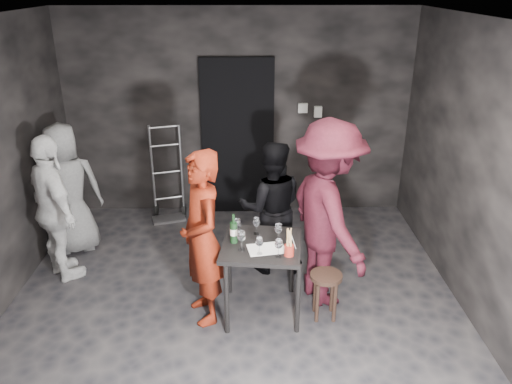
{
  "coord_description": "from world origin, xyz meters",
  "views": [
    {
      "loc": [
        0.16,
        -3.91,
        3.01
      ],
      "look_at": [
        0.21,
        0.25,
        1.22
      ],
      "focal_mm": 35.0,
      "sensor_mm": 36.0,
      "label": 1
    }
  ],
  "objects_px": {
    "hand_truck": "(169,202)",
    "bystander_cream": "(54,205)",
    "tasting_table": "(262,253)",
    "breadstick_cup": "(289,243)",
    "man_maroon": "(329,193)",
    "server_red": "(202,229)",
    "woman_black": "(271,209)",
    "bystander_grey": "(67,188)",
    "wine_bottle": "(234,232)",
    "stool": "(326,284)"
  },
  "relations": [
    {
      "from": "woman_black",
      "to": "bystander_grey",
      "type": "bearing_deg",
      "value": -11.89
    },
    {
      "from": "tasting_table",
      "to": "stool",
      "type": "distance_m",
      "value": 0.67
    },
    {
      "from": "hand_truck",
      "to": "wine_bottle",
      "type": "height_order",
      "value": "hand_truck"
    },
    {
      "from": "tasting_table",
      "to": "man_maroon",
      "type": "bearing_deg",
      "value": 19.52
    },
    {
      "from": "bystander_cream",
      "to": "man_maroon",
      "type": "bearing_deg",
      "value": -139.52
    },
    {
      "from": "woman_black",
      "to": "bystander_cream",
      "type": "height_order",
      "value": "bystander_cream"
    },
    {
      "from": "server_red",
      "to": "bystander_grey",
      "type": "xyz_separation_m",
      "value": [
        -1.65,
        1.29,
        -0.13
      ]
    },
    {
      "from": "wine_bottle",
      "to": "tasting_table",
      "type": "bearing_deg",
      "value": -5.94
    },
    {
      "from": "breadstick_cup",
      "to": "man_maroon",
      "type": "bearing_deg",
      "value": 47.88
    },
    {
      "from": "stool",
      "to": "bystander_cream",
      "type": "relative_size",
      "value": 0.28
    },
    {
      "from": "tasting_table",
      "to": "stool",
      "type": "relative_size",
      "value": 1.6
    },
    {
      "from": "hand_truck",
      "to": "breadstick_cup",
      "type": "bearing_deg",
      "value": -75.24
    },
    {
      "from": "hand_truck",
      "to": "bystander_cream",
      "type": "bearing_deg",
      "value": -139.93
    },
    {
      "from": "woman_black",
      "to": "man_maroon",
      "type": "bearing_deg",
      "value": 130.45
    },
    {
      "from": "tasting_table",
      "to": "man_maroon",
      "type": "distance_m",
      "value": 0.84
    },
    {
      "from": "tasting_table",
      "to": "wine_bottle",
      "type": "xyz_separation_m",
      "value": [
        -0.26,
        0.03,
        0.21
      ]
    },
    {
      "from": "server_red",
      "to": "woman_black",
      "type": "xyz_separation_m",
      "value": [
        0.66,
        0.86,
        -0.2
      ]
    },
    {
      "from": "hand_truck",
      "to": "stool",
      "type": "relative_size",
      "value": 2.71
    },
    {
      "from": "hand_truck",
      "to": "woman_black",
      "type": "height_order",
      "value": "woman_black"
    },
    {
      "from": "tasting_table",
      "to": "server_red",
      "type": "xyz_separation_m",
      "value": [
        -0.54,
        -0.06,
        0.28
      ]
    },
    {
      "from": "tasting_table",
      "to": "bystander_grey",
      "type": "bearing_deg",
      "value": 150.63
    },
    {
      "from": "bystander_grey",
      "to": "server_red",
      "type": "bearing_deg",
      "value": 122.31
    },
    {
      "from": "man_maroon",
      "to": "stool",
      "type": "bearing_deg",
      "value": 153.64
    },
    {
      "from": "breadstick_cup",
      "to": "woman_black",
      "type": "bearing_deg",
      "value": 96.33
    },
    {
      "from": "man_maroon",
      "to": "bystander_cream",
      "type": "relative_size",
      "value": 1.35
    },
    {
      "from": "woman_black",
      "to": "bystander_cream",
      "type": "relative_size",
      "value": 0.85
    },
    {
      "from": "hand_truck",
      "to": "breadstick_cup",
      "type": "height_order",
      "value": "hand_truck"
    },
    {
      "from": "tasting_table",
      "to": "bystander_cream",
      "type": "xyz_separation_m",
      "value": [
        -2.13,
        0.65,
        0.2
      ]
    },
    {
      "from": "stool",
      "to": "breadstick_cup",
      "type": "relative_size",
      "value": 1.7
    },
    {
      "from": "wine_bottle",
      "to": "server_red",
      "type": "bearing_deg",
      "value": -163.73
    },
    {
      "from": "woman_black",
      "to": "man_maroon",
      "type": "height_order",
      "value": "man_maroon"
    },
    {
      "from": "hand_truck",
      "to": "wine_bottle",
      "type": "xyz_separation_m",
      "value": [
        0.94,
        -2.07,
        0.63
      ]
    },
    {
      "from": "hand_truck",
      "to": "wine_bottle",
      "type": "bearing_deg",
      "value": -82.58
    },
    {
      "from": "woman_black",
      "to": "bystander_cream",
      "type": "bearing_deg",
      "value": 2.43
    },
    {
      "from": "tasting_table",
      "to": "bystander_grey",
      "type": "height_order",
      "value": "bystander_grey"
    },
    {
      "from": "tasting_table",
      "to": "bystander_grey",
      "type": "relative_size",
      "value": 0.47
    },
    {
      "from": "hand_truck",
      "to": "breadstick_cup",
      "type": "xyz_separation_m",
      "value": [
        1.44,
        -2.31,
        0.65
      ]
    },
    {
      "from": "woman_black",
      "to": "hand_truck",
      "type": "bearing_deg",
      "value": -45.69
    },
    {
      "from": "woman_black",
      "to": "man_maroon",
      "type": "xyz_separation_m",
      "value": [
        0.51,
        -0.58,
        0.43
      ]
    },
    {
      "from": "hand_truck",
      "to": "server_red",
      "type": "relative_size",
      "value": 0.69
    },
    {
      "from": "hand_truck",
      "to": "bystander_cream",
      "type": "xyz_separation_m",
      "value": [
        -0.93,
        -1.44,
        0.62
      ]
    },
    {
      "from": "server_red",
      "to": "breadstick_cup",
      "type": "bearing_deg",
      "value": 56.97
    },
    {
      "from": "man_maroon",
      "to": "bystander_grey",
      "type": "bearing_deg",
      "value": 50.21
    },
    {
      "from": "man_maroon",
      "to": "hand_truck",
      "type": "bearing_deg",
      "value": 24.3
    },
    {
      "from": "tasting_table",
      "to": "breadstick_cup",
      "type": "distance_m",
      "value": 0.39
    },
    {
      "from": "server_red",
      "to": "woman_black",
      "type": "relative_size",
      "value": 1.28
    },
    {
      "from": "server_red",
      "to": "bystander_cream",
      "type": "relative_size",
      "value": 1.09
    },
    {
      "from": "server_red",
      "to": "breadstick_cup",
      "type": "xyz_separation_m",
      "value": [
        0.78,
        -0.16,
        -0.05
      ]
    },
    {
      "from": "stool",
      "to": "man_maroon",
      "type": "bearing_deg",
      "value": 83.8
    },
    {
      "from": "bystander_cream",
      "to": "bystander_grey",
      "type": "height_order",
      "value": "bystander_cream"
    }
  ]
}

